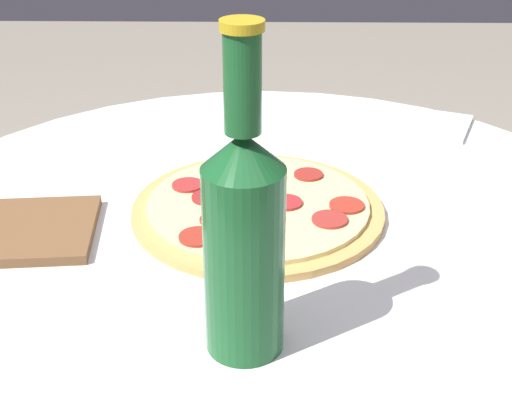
# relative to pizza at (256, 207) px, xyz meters

# --- Properties ---
(table) EXTENTS (0.98, 0.98, 0.73)m
(table) POSITION_rel_pizza_xyz_m (0.03, 0.01, -0.19)
(table) COLOR white
(table) RESTS_ON ground_plane
(pizza) EXTENTS (0.31, 0.31, 0.02)m
(pizza) POSITION_rel_pizza_xyz_m (0.00, 0.00, 0.00)
(pizza) COLOR tan
(pizza) RESTS_ON table
(beer_bottle) EXTENTS (0.07, 0.07, 0.30)m
(beer_bottle) POSITION_rel_pizza_xyz_m (0.25, -0.01, 0.11)
(beer_bottle) COLOR #195628
(beer_bottle) RESTS_ON table
(pizza_paddle) EXTENTS (0.16, 0.27, 0.02)m
(pizza_paddle) POSITION_rel_pizza_xyz_m (0.06, -0.29, -0.00)
(pizza_paddle) COLOR brown
(pizza_paddle) RESTS_ON table
(napkin) EXTENTS (0.13, 0.11, 0.01)m
(napkin) POSITION_rel_pizza_xyz_m (-0.28, 0.30, -0.00)
(napkin) COLOR white
(napkin) RESTS_ON table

